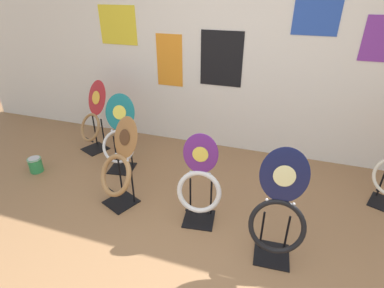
{
  "coord_description": "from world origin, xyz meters",
  "views": [
    {
      "loc": [
        0.56,
        -1.4,
        1.96
      ],
      "look_at": [
        -0.26,
        1.07,
        0.55
      ],
      "focal_mm": 28.0,
      "sensor_mm": 36.0,
      "label": 1
    }
  ],
  "objects_px": {
    "toilet_seat_display_teal_sax": "(119,135)",
    "toilet_seat_display_crimson_swirl": "(93,119)",
    "toilet_seat_display_navy_moon": "(279,213)",
    "toilet_seat_display_purple_note": "(199,185)",
    "toilet_seat_display_woodgrain": "(118,168)",
    "paint_can": "(35,164)"
  },
  "relations": [
    {
      "from": "toilet_seat_display_teal_sax",
      "to": "toilet_seat_display_crimson_swirl",
      "type": "relative_size",
      "value": 0.98
    },
    {
      "from": "toilet_seat_display_navy_moon",
      "to": "toilet_seat_display_purple_note",
      "type": "height_order",
      "value": "toilet_seat_display_navy_moon"
    },
    {
      "from": "toilet_seat_display_woodgrain",
      "to": "toilet_seat_display_purple_note",
      "type": "bearing_deg",
      "value": -0.87
    },
    {
      "from": "toilet_seat_display_woodgrain",
      "to": "toilet_seat_display_crimson_swirl",
      "type": "xyz_separation_m",
      "value": [
        -0.88,
        0.88,
        0.03
      ]
    },
    {
      "from": "toilet_seat_display_woodgrain",
      "to": "paint_can",
      "type": "bearing_deg",
      "value": 172.17
    },
    {
      "from": "toilet_seat_display_purple_note",
      "to": "paint_can",
      "type": "xyz_separation_m",
      "value": [
        -2.05,
        0.18,
        -0.31
      ]
    },
    {
      "from": "toilet_seat_display_purple_note",
      "to": "toilet_seat_display_crimson_swirl",
      "type": "xyz_separation_m",
      "value": [
        -1.69,
        0.89,
        0.03
      ]
    },
    {
      "from": "toilet_seat_display_crimson_swirl",
      "to": "paint_can",
      "type": "bearing_deg",
      "value": -117.02
    },
    {
      "from": "toilet_seat_display_navy_moon",
      "to": "paint_can",
      "type": "distance_m",
      "value": 2.78
    },
    {
      "from": "toilet_seat_display_navy_moon",
      "to": "paint_can",
      "type": "xyz_separation_m",
      "value": [
        -2.74,
        0.38,
        -0.34
      ]
    },
    {
      "from": "toilet_seat_display_navy_moon",
      "to": "toilet_seat_display_crimson_swirl",
      "type": "bearing_deg",
      "value": 155.38
    },
    {
      "from": "toilet_seat_display_crimson_swirl",
      "to": "paint_can",
      "type": "height_order",
      "value": "toilet_seat_display_crimson_swirl"
    },
    {
      "from": "toilet_seat_display_teal_sax",
      "to": "paint_can",
      "type": "bearing_deg",
      "value": -156.19
    },
    {
      "from": "toilet_seat_display_woodgrain",
      "to": "paint_can",
      "type": "relative_size",
      "value": 4.91
    },
    {
      "from": "toilet_seat_display_teal_sax",
      "to": "toilet_seat_display_navy_moon",
      "type": "bearing_deg",
      "value": -23.34
    },
    {
      "from": "toilet_seat_display_woodgrain",
      "to": "toilet_seat_display_crimson_swirl",
      "type": "distance_m",
      "value": 1.24
    },
    {
      "from": "toilet_seat_display_navy_moon",
      "to": "toilet_seat_display_crimson_swirl",
      "type": "height_order",
      "value": "toilet_seat_display_navy_moon"
    },
    {
      "from": "toilet_seat_display_crimson_swirl",
      "to": "paint_can",
      "type": "relative_size",
      "value": 5.02
    },
    {
      "from": "toilet_seat_display_woodgrain",
      "to": "toilet_seat_display_crimson_swirl",
      "type": "relative_size",
      "value": 0.98
    },
    {
      "from": "toilet_seat_display_woodgrain",
      "to": "paint_can",
      "type": "xyz_separation_m",
      "value": [
        -1.24,
        0.17,
        -0.3
      ]
    },
    {
      "from": "toilet_seat_display_navy_moon",
      "to": "toilet_seat_display_purple_note",
      "type": "bearing_deg",
      "value": 163.92
    },
    {
      "from": "toilet_seat_display_purple_note",
      "to": "toilet_seat_display_crimson_swirl",
      "type": "bearing_deg",
      "value": 152.2
    }
  ]
}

